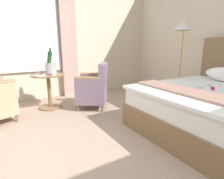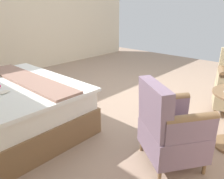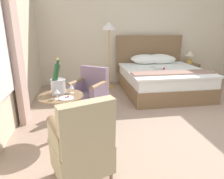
% 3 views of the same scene
% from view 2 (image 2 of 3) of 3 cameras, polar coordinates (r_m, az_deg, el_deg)
% --- Properties ---
extents(ground_plane, '(7.92, 7.92, 0.00)m').
position_cam_2_polar(ground_plane, '(3.96, 1.44, -1.77)').
color(ground_plane, tan).
extents(wall_far_side, '(0.12, 6.54, 2.94)m').
position_cam_2_polar(wall_far_side, '(5.92, -20.93, 19.02)').
color(wall_far_side, beige).
rests_on(wall_far_side, ground).
extents(armchair_by_window, '(0.77, 0.78, 0.88)m').
position_cam_2_polar(armchair_by_window, '(2.26, 14.79, -9.81)').
color(armchair_by_window, brown).
rests_on(armchair_by_window, ground).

